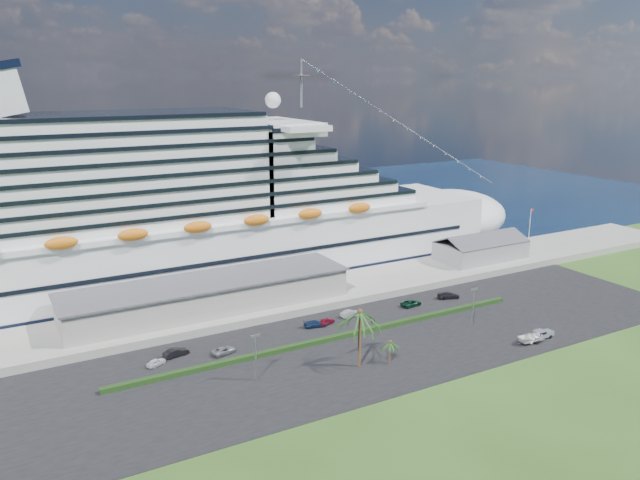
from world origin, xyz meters
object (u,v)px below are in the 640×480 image
cruise_ship (187,217)px  parked_car_3 (315,324)px  boat_trailer (532,337)px  pickup_truck (542,334)px

cruise_ship → parked_car_3: bearing=-71.7°
boat_trailer → parked_car_3: bearing=140.0°
parked_car_3 → cruise_ship: bearing=28.2°
cruise_ship → parked_car_3: 45.53m
parked_car_3 → pickup_truck: pickup_truck is taller
cruise_ship → pickup_truck: size_ratio=38.12×
cruise_ship → boat_trailer: cruise_ship is taller
parked_car_3 → boat_trailer: 42.37m
cruise_ship → parked_car_3: cruise_ship is taller
cruise_ship → boat_trailer: 83.22m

